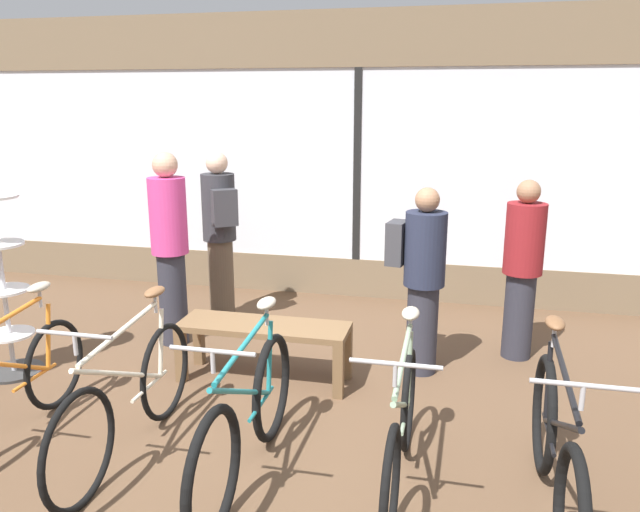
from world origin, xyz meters
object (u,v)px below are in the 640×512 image
Objects in this scene: bicycle_far_left at (9,388)px; customer_mid_floor at (522,267)px; display_bench at (264,334)px; customer_by_window at (220,231)px; bicycle_far_right at (556,455)px; bicycle_left at (129,398)px; bicycle_right at (401,431)px; customer_near_bench at (422,276)px; customer_near_rack at (170,245)px; bicycle_center at (247,420)px; accessory_rack at (5,298)px.

customer_mid_floor is at bearing 32.95° from bicycle_far_left.
customer_by_window is at bearing 124.05° from display_bench.
customer_mid_floor reaches higher than bicycle_far_right.
bicycle_left is at bearing -111.98° from display_bench.
customer_near_bench is at bearing 90.50° from bicycle_right.
display_bench is at bearing -28.36° from customer_near_rack.
bicycle_far_right is at bearing 0.27° from bicycle_center.
accessory_rack is at bearing -126.90° from customer_by_window.
display_bench is (0.51, 1.26, 0.00)m from bicycle_left.
display_bench is 1.36m from customer_near_rack.
bicycle_right is at bearing -110.42° from customer_mid_floor.
bicycle_far_right reaches higher than bicycle_center.
bicycle_center is at bearing -179.73° from bicycle_far_right.
customer_near_rack is 3.18m from customer_mid_floor.
customer_near_rack reaches higher than bicycle_far_right.
display_bench is 0.77× the size of customer_near_rack.
bicycle_far_left is at bearing -178.97° from bicycle_left.
accessory_rack is at bearing -166.41° from customer_near_bench.
bicycle_far_left is at bearing 178.91° from bicycle_far_right.
display_bench is at bearing 147.35° from bicycle_far_right.
accessory_rack is 0.89× the size of customer_near_rack.
customer_near_rack is at bearing 80.75° from bicycle_far_left.
customer_near_rack is (-1.09, 0.59, 0.56)m from display_bench.
bicycle_center is 0.92m from bicycle_right.
customer_near_bench is at bearing 63.47° from bicycle_center.
bicycle_far_right is 1.12× the size of accessory_rack.
customer_near_rack is (-2.33, 1.83, 0.58)m from bicycle_right.
bicycle_center is (0.84, -0.09, 0.00)m from bicycle_left.
customer_near_bench reaches higher than bicycle_far_left.
customer_by_window reaches higher than accessory_rack.
bicycle_far_right reaches higher than bicycle_left.
accessory_rack reaches higher than bicycle_far_left.
customer_near_rack reaches higher than bicycle_center.
accessory_rack is at bearing 128.72° from bicycle_far_left.
customer_mid_floor is (3.16, 0.38, -0.12)m from customer_near_rack.
customer_by_window reaches higher than bicycle_far_left.
customer_by_window reaches higher than customer_mid_floor.
customer_near_rack is 1.14× the size of customer_near_bench.
bicycle_center is 1.10× the size of customer_mid_floor.
bicycle_far_left is at bearing -179.40° from bicycle_right.
customer_mid_floor reaches higher than bicycle_right.
customer_near_rack reaches higher than customer_mid_floor.
bicycle_far_right reaches higher than bicycle_far_left.
customer_by_window reaches higher than bicycle_far_right.
bicycle_far_right is 1.14× the size of customer_near_bench.
accessory_rack is 0.92× the size of customer_by_window.
customer_mid_floor reaches higher than bicycle_center.
bicycle_far_left is 0.88m from bicycle_left.
customer_mid_floor is (2.07, 0.97, 0.44)m from display_bench.
customer_mid_floor is at bearing -6.50° from customer_by_window.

